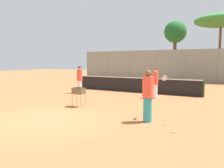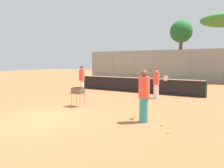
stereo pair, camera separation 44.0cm
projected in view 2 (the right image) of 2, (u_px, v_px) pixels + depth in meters
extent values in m
plane|color=#B26038|center=(43.00, 119.00, 8.36)|extent=(80.00, 80.00, 0.00)
cylinder|color=#26592D|center=(83.00, 82.00, 17.93)|extent=(0.10, 0.10, 1.07)
cylinder|color=#26592D|center=(206.00, 89.00, 13.16)|extent=(0.10, 0.10, 1.07)
cube|color=black|center=(135.00, 85.00, 15.55)|extent=(9.37, 0.01, 1.01)
cube|color=white|center=(136.00, 78.00, 15.49)|extent=(9.37, 0.02, 0.06)
cylinder|color=gray|center=(92.00, 65.00, 30.33)|extent=(0.08, 0.08, 3.52)
cylinder|color=gray|center=(113.00, 65.00, 28.66)|extent=(0.08, 0.08, 3.52)
cylinder|color=gray|center=(135.00, 65.00, 26.99)|extent=(0.08, 0.08, 3.52)
cylinder|color=gray|center=(161.00, 65.00, 25.33)|extent=(0.08, 0.08, 3.52)
cylinder|color=gray|center=(190.00, 66.00, 23.66)|extent=(0.08, 0.08, 3.52)
cylinder|color=gray|center=(224.00, 66.00, 22.00)|extent=(0.08, 0.08, 3.52)
cube|color=gray|center=(175.00, 65.00, 24.50)|extent=(22.91, 0.01, 3.52)
cylinder|color=brown|center=(180.00, 58.00, 29.65)|extent=(0.46, 0.46, 5.31)
sphere|color=#1E6028|center=(181.00, 31.00, 29.29)|extent=(2.99, 2.99, 2.99)
cylinder|color=white|center=(82.00, 87.00, 15.29)|extent=(0.31, 0.31, 0.87)
cylinder|color=#E54C38|center=(82.00, 75.00, 15.20)|extent=(0.38, 0.38, 0.73)
sphere|color=tan|center=(82.00, 68.00, 15.15)|extent=(0.24, 0.24, 0.24)
cylinder|color=black|center=(82.00, 67.00, 15.14)|extent=(0.25, 0.25, 0.06)
cylinder|color=black|center=(84.00, 78.00, 15.58)|extent=(0.07, 0.15, 0.27)
ellipsoid|color=silver|center=(85.00, 74.00, 15.74)|extent=(0.14, 0.39, 0.43)
cylinder|color=teal|center=(144.00, 110.00, 7.90)|extent=(0.32, 0.32, 0.91)
cylinder|color=#E54C38|center=(144.00, 87.00, 7.81)|extent=(0.40, 0.40, 0.75)
sphere|color=brown|center=(144.00, 73.00, 7.76)|extent=(0.25, 0.25, 0.25)
cylinder|color=black|center=(147.00, 91.00, 8.18)|extent=(0.05, 0.15, 0.27)
ellipsoid|color=silver|center=(148.00, 85.00, 8.33)|extent=(0.08, 0.40, 0.43)
cylinder|color=white|center=(156.00, 91.00, 12.99)|extent=(0.30, 0.30, 0.84)
cylinder|color=#E54C38|center=(156.00, 79.00, 12.91)|extent=(0.37, 0.37, 0.70)
sphere|color=#DBB28C|center=(157.00, 71.00, 12.87)|extent=(0.23, 0.23, 0.23)
cylinder|color=red|center=(157.00, 69.00, 12.86)|extent=(0.24, 0.24, 0.06)
cylinder|color=black|center=(163.00, 82.00, 12.80)|extent=(0.15, 0.05, 0.27)
ellipsoid|color=silver|center=(166.00, 78.00, 12.71)|extent=(0.40, 0.09, 0.43)
cylinder|color=brown|center=(72.00, 100.00, 10.69)|extent=(0.02, 0.02, 0.63)
cylinder|color=brown|center=(80.00, 101.00, 10.43)|extent=(0.02, 0.02, 0.63)
cylinder|color=brown|center=(76.00, 99.00, 11.00)|extent=(0.02, 0.02, 0.63)
cylinder|color=brown|center=(84.00, 100.00, 10.74)|extent=(0.02, 0.02, 0.63)
cube|color=brown|center=(78.00, 94.00, 10.68)|extent=(0.55, 0.40, 0.01)
cube|color=brown|center=(75.00, 91.00, 10.49)|extent=(0.55, 0.01, 0.30)
cube|color=brown|center=(81.00, 90.00, 10.84)|extent=(0.55, 0.01, 0.30)
cube|color=brown|center=(74.00, 90.00, 10.80)|extent=(0.01, 0.40, 0.30)
cube|color=brown|center=(82.00, 91.00, 10.52)|extent=(0.01, 0.40, 0.30)
sphere|color=#D1E54C|center=(76.00, 93.00, 10.57)|extent=(0.07, 0.07, 0.07)
sphere|color=#D1E54C|center=(80.00, 92.00, 10.48)|extent=(0.07, 0.07, 0.07)
sphere|color=#D1E54C|center=(77.00, 91.00, 10.78)|extent=(0.07, 0.07, 0.07)
sphere|color=#D1E54C|center=(75.00, 93.00, 10.73)|extent=(0.07, 0.07, 0.07)
sphere|color=#D1E54C|center=(79.00, 92.00, 10.78)|extent=(0.07, 0.07, 0.07)
sphere|color=#D1E54C|center=(78.00, 92.00, 10.69)|extent=(0.07, 0.07, 0.07)
sphere|color=#D1E54C|center=(80.00, 92.00, 10.72)|extent=(0.07, 0.07, 0.07)
sphere|color=#D1E54C|center=(83.00, 93.00, 10.67)|extent=(0.07, 0.07, 0.07)
sphere|color=#D1E54C|center=(81.00, 91.00, 10.77)|extent=(0.07, 0.07, 0.07)
sphere|color=#D1E54C|center=(76.00, 92.00, 10.58)|extent=(0.07, 0.07, 0.07)
sphere|color=#D1E54C|center=(81.00, 92.00, 10.76)|extent=(0.07, 0.07, 0.07)
sphere|color=#D1E54C|center=(77.00, 92.00, 10.71)|extent=(0.07, 0.07, 0.07)
sphere|color=#D1E54C|center=(161.00, 125.00, 7.48)|extent=(0.07, 0.07, 0.07)
sphere|color=#D1E54C|center=(187.00, 97.00, 13.20)|extent=(0.07, 0.07, 0.07)
sphere|color=#D1E54C|center=(86.00, 91.00, 16.18)|extent=(0.07, 0.07, 0.07)
sphere|color=#D1E54C|center=(126.00, 98.00, 12.85)|extent=(0.07, 0.07, 0.07)
sphere|color=#D1E54C|center=(168.00, 132.00, 6.69)|extent=(0.07, 0.07, 0.07)
sphere|color=#D1E54C|center=(125.00, 100.00, 12.21)|extent=(0.07, 0.07, 0.07)
sphere|color=#D1E54C|center=(24.00, 99.00, 12.55)|extent=(0.07, 0.07, 0.07)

